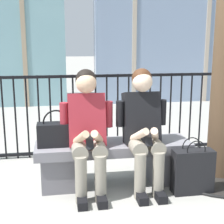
% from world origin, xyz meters
% --- Properties ---
extents(ground_plane, '(60.00, 60.00, 0.00)m').
position_xyz_m(ground_plane, '(0.00, 0.00, 0.00)').
color(ground_plane, '#9E9B93').
extents(stone_bench, '(1.60, 0.44, 0.45)m').
position_xyz_m(stone_bench, '(0.00, 0.00, 0.27)').
color(stone_bench, slate).
rests_on(stone_bench, ground).
extents(seated_person_with_phone, '(0.52, 0.66, 1.21)m').
position_xyz_m(seated_person_with_phone, '(-0.28, -0.13, 0.65)').
color(seated_person_with_phone, gray).
rests_on(seated_person_with_phone, ground).
extents(seated_person_companion, '(0.52, 0.66, 1.21)m').
position_xyz_m(seated_person_companion, '(0.28, -0.13, 0.65)').
color(seated_person_companion, gray).
rests_on(seated_person_companion, ground).
extents(handbag_on_bench, '(0.37, 0.17, 0.37)m').
position_xyz_m(handbag_on_bench, '(-0.58, -0.01, 0.57)').
color(handbag_on_bench, black).
rests_on(handbag_on_bench, stone_bench).
extents(shopping_bag, '(0.40, 0.17, 0.55)m').
position_xyz_m(shopping_bag, '(0.73, -0.34, 0.23)').
color(shopping_bag, black).
rests_on(shopping_bag, ground).
extents(plaza_railing, '(7.11, 0.04, 1.06)m').
position_xyz_m(plaza_railing, '(0.00, 0.94, 0.54)').
color(plaza_railing, black).
rests_on(plaza_railing, ground).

